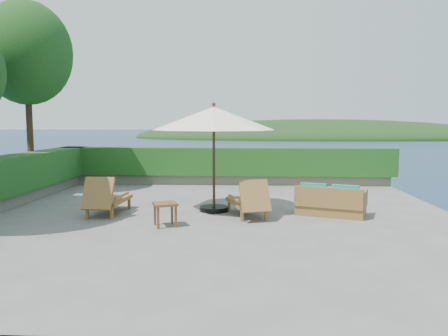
# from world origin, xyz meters

# --- Properties ---
(ground) EXTENTS (12.00, 12.00, 0.00)m
(ground) POSITION_xyz_m (0.00, 0.00, 0.00)
(ground) COLOR gray
(ground) RESTS_ON ground
(foundation) EXTENTS (12.00, 12.00, 3.00)m
(foundation) POSITION_xyz_m (0.00, 0.00, -1.55)
(foundation) COLOR #595246
(foundation) RESTS_ON ocean
(ocean) EXTENTS (600.00, 600.00, 0.00)m
(ocean) POSITION_xyz_m (0.00, 0.00, -3.00)
(ocean) COLOR #172F47
(ocean) RESTS_ON ground
(offshore_island) EXTENTS (126.00, 57.60, 12.60)m
(offshore_island) POSITION_xyz_m (25.00, 140.00, -3.00)
(offshore_island) COLOR black
(offshore_island) RESTS_ON ocean
(planter_wall_far) EXTENTS (12.00, 0.60, 0.36)m
(planter_wall_far) POSITION_xyz_m (0.00, 5.60, 0.18)
(planter_wall_far) COLOR gray
(planter_wall_far) RESTS_ON ground
(hedge_far) EXTENTS (12.40, 0.90, 1.00)m
(hedge_far) POSITION_xyz_m (0.00, 5.60, 0.85)
(hedge_far) COLOR #1E4714
(hedge_far) RESTS_ON planter_wall_far
(tree_far) EXTENTS (2.80, 2.80, 6.03)m
(tree_far) POSITION_xyz_m (-6.00, 3.20, 4.40)
(tree_far) COLOR #402A18
(tree_far) RESTS_ON ground
(patio_umbrella) EXTENTS (3.36, 3.36, 2.77)m
(patio_umbrella) POSITION_xyz_m (0.05, 0.68, 2.34)
(patio_umbrella) COLOR black
(patio_umbrella) RESTS_ON ground
(lounge_left) EXTENTS (0.83, 1.75, 0.99)m
(lounge_left) POSITION_xyz_m (-2.55, 0.10, 0.41)
(lounge_left) COLOR olive
(lounge_left) RESTS_ON ground
(lounge_right) EXTENTS (1.12, 1.78, 0.96)m
(lounge_right) POSITION_xyz_m (0.93, 0.03, 0.40)
(lounge_right) COLOR olive
(lounge_right) RESTS_ON ground
(side_table) EXTENTS (0.64, 0.64, 0.52)m
(side_table) POSITION_xyz_m (-0.89, -1.04, 0.43)
(side_table) COLOR brown
(side_table) RESTS_ON ground
(wicker_loveseat) EXTENTS (1.82, 1.36, 0.80)m
(wicker_loveseat) POSITION_xyz_m (2.93, 0.30, 0.31)
(wicker_loveseat) COLOR olive
(wicker_loveseat) RESTS_ON ground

